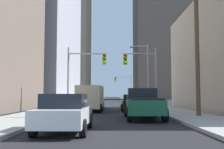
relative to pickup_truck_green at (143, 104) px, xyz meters
The scene contains 14 objects.
sidewalk_left 38.01m from the pickup_truck_green, 100.86° to the left, with size 3.39×160.00×0.15m, color #9E9E99.
sidewalk_right 37.48m from the pickup_truck_green, 84.89° to the left, with size 3.39×160.00×0.15m, color #9E9E99.
pickup_truck_green is the anchor object (origin of this frame).
cargo_van_beige 8.31m from the pickup_truck_green, 117.38° to the left, with size 2.16×5.27×2.26m.
sedan_white 7.00m from the pickup_truck_green, 122.79° to the right, with size 1.95×4.22×1.52m.
sedan_black 7.70m from the pickup_truck_green, 90.86° to the left, with size 1.95×4.24×1.52m.
sedan_silver 13.74m from the pickup_truck_green, 106.09° to the left, with size 1.95×4.22×1.52m.
traffic_signal_near_left 10.38m from the pickup_truck_green, 116.98° to the left, with size 3.70×0.44×6.00m.
traffic_signal_near_right 9.39m from the pickup_truck_green, 84.11° to the left, with size 3.18×0.44×6.00m.
traffic_signal_far_right 41.91m from the pickup_truck_green, 89.09° to the left, with size 3.71×0.44×6.00m.
utility_pole_right 6.05m from the pickup_truck_green, 13.67° to the left, with size 2.20×0.28×10.75m.
street_lamp_right 15.93m from the pickup_truck_green, 82.61° to the left, with size 2.23×0.32×7.50m.
building_left_mid_office 41.40m from the pickup_truck_green, 122.06° to the left, with size 21.88×26.75×34.66m, color #93939E.
building_left_far_tower 84.64m from the pickup_truck_green, 103.08° to the left, with size 15.63×25.34×66.93m, color tan.
Camera 1 is at (-0.01, -4.04, 1.48)m, focal length 43.51 mm.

